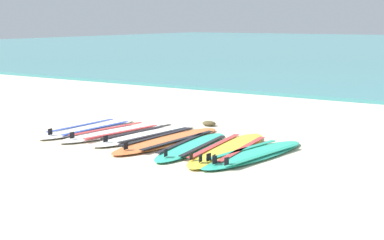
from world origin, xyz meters
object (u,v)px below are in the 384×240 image
at_px(surfboard_2, 146,135).
at_px(surfboard_5, 229,149).
at_px(surfboard_6, 254,154).
at_px(surfboard_0, 89,129).
at_px(surfboard_3, 168,140).
at_px(surfboard_4, 192,146).
at_px(surfboard_1, 115,132).

bearing_deg(surfboard_2, surfboard_5, -5.13).
relative_size(surfboard_2, surfboard_6, 1.00).
distance_m(surfboard_0, surfboard_5, 2.98).
xyz_separation_m(surfboard_2, surfboard_3, (0.56, -0.13, -0.00)).
bearing_deg(surfboard_4, surfboard_1, 173.76).
bearing_deg(surfboard_1, surfboard_6, -2.67).
height_order(surfboard_2, surfboard_3, same).
relative_size(surfboard_2, surfboard_4, 1.06).
distance_m(surfboard_1, surfboard_2, 0.65).
relative_size(surfboard_3, surfboard_5, 1.00).
height_order(surfboard_0, surfboard_3, same).
distance_m(surfboard_1, surfboard_3, 1.20).
xyz_separation_m(surfboard_0, surfboard_5, (2.98, -0.05, 0.00)).
height_order(surfboard_1, surfboard_6, same).
xyz_separation_m(surfboard_4, surfboard_5, (0.58, 0.14, 0.00)).
height_order(surfboard_4, surfboard_5, same).
relative_size(surfboard_0, surfboard_5, 0.88).
xyz_separation_m(surfboard_2, surfboard_5, (1.72, -0.15, 0.00)).
distance_m(surfboard_5, surfboard_6, 0.49).
bearing_deg(surfboard_4, surfboard_6, 3.34).
bearing_deg(surfboard_6, surfboard_4, -176.66).
distance_m(surfboard_4, surfboard_6, 1.06).
bearing_deg(surfboard_4, surfboard_0, 175.34).
bearing_deg(surfboard_3, surfboard_0, 179.02).
distance_m(surfboard_3, surfboard_5, 1.16).
xyz_separation_m(surfboard_0, surfboard_6, (3.46, -0.13, 0.00)).
relative_size(surfboard_0, surfboard_2, 0.96).
bearing_deg(surfboard_5, surfboard_6, -9.52).
distance_m(surfboard_0, surfboard_6, 3.46).
xyz_separation_m(surfboard_4, surfboard_6, (1.06, 0.06, 0.00)).
xyz_separation_m(surfboard_2, surfboard_4, (1.14, -0.30, 0.00)).
bearing_deg(surfboard_1, surfboard_2, 9.14).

